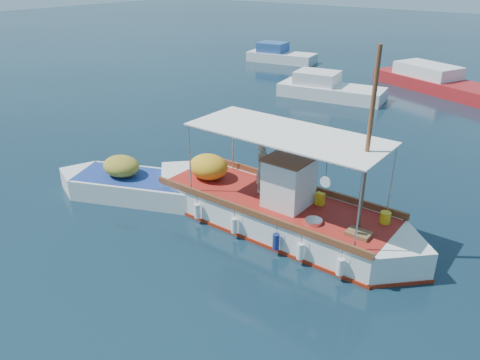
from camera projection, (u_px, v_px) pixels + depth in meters
The scene contains 6 objects.
ground at pixel (257, 228), 15.21m from camera, with size 160.00×160.00×0.00m, color black.
fishing_caique at pixel (272, 209), 15.22m from camera, with size 10.27×2.90×6.26m.
dinghy at pixel (144, 188), 17.13m from camera, with size 6.48×3.79×1.72m.
bg_boat_nw at pixel (328, 90), 29.72m from camera, with size 6.84×3.41×1.80m.
bg_boat_n at pixel (441, 84), 31.17m from camera, with size 10.56×6.56×1.80m.
bg_boat_far_w at pixel (280, 56), 40.55m from camera, with size 6.08×3.18×1.80m.
Camera 1 is at (7.52, -10.77, 7.84)m, focal length 35.00 mm.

